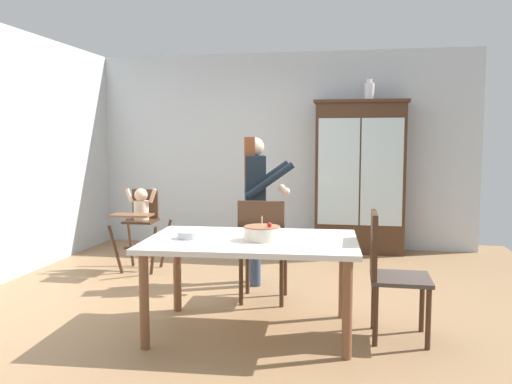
# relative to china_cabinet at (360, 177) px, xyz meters

# --- Properties ---
(ground_plane) EXTENTS (6.24, 6.24, 0.00)m
(ground_plane) POSITION_rel_china_cabinet_xyz_m (-1.08, -2.37, -1.01)
(ground_plane) COLOR #93704C
(wall_back) EXTENTS (5.32, 0.06, 2.70)m
(wall_back) POSITION_rel_china_cabinet_xyz_m (-1.08, 0.26, 0.34)
(wall_back) COLOR silver
(wall_back) RESTS_ON ground_plane
(china_cabinet) EXTENTS (1.22, 0.48, 2.01)m
(china_cabinet) POSITION_rel_china_cabinet_xyz_m (0.00, 0.00, 0.00)
(china_cabinet) COLOR #422819
(china_cabinet) RESTS_ON ground_plane
(ceramic_vase) EXTENTS (0.13, 0.13, 0.27)m
(ceramic_vase) POSITION_rel_china_cabinet_xyz_m (0.10, 0.00, 1.12)
(ceramic_vase) COLOR white
(ceramic_vase) RESTS_ON china_cabinet
(high_chair_with_toddler) EXTENTS (0.59, 0.69, 0.95)m
(high_chair_with_toddler) POSITION_rel_china_cabinet_xyz_m (-2.47, -1.47, -0.36)
(high_chair_with_toddler) COLOR #422819
(high_chair_with_toddler) RESTS_ON ground_plane
(adult_person) EXTENTS (0.59, 0.57, 1.53)m
(adult_person) POSITION_rel_china_cabinet_xyz_m (-1.08, -1.81, -0.04)
(adult_person) COLOR #33425B
(adult_person) RESTS_ON ground_plane
(dining_table) EXTENTS (1.67, 1.13, 0.74)m
(dining_table) POSITION_rel_china_cabinet_xyz_m (-0.85, -3.21, -0.36)
(dining_table) COLOR silver
(dining_table) RESTS_ON ground_plane
(birthday_cake) EXTENTS (0.28, 0.28, 0.19)m
(birthday_cake) POSITION_rel_china_cabinet_xyz_m (-0.77, -3.25, -0.22)
(birthday_cake) COLOR beige
(birthday_cake) RESTS_ON dining_table
(serving_bowl) EXTENTS (0.18, 0.18, 0.05)m
(serving_bowl) POSITION_rel_china_cabinet_xyz_m (-1.34, -3.28, -0.25)
(serving_bowl) COLOR #B2BCC6
(serving_bowl) RESTS_ON dining_table
(dining_chair_far_side) EXTENTS (0.46, 0.46, 0.96)m
(dining_chair_far_side) POSITION_rel_china_cabinet_xyz_m (-0.89, -2.47, -0.46)
(dining_chair_far_side) COLOR #422819
(dining_chair_far_side) RESTS_ON ground_plane
(dining_chair_right_end) EXTENTS (0.44, 0.44, 0.96)m
(dining_chair_right_end) POSITION_rel_china_cabinet_xyz_m (0.17, -3.15, -0.46)
(dining_chair_right_end) COLOR #422819
(dining_chair_right_end) RESTS_ON ground_plane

